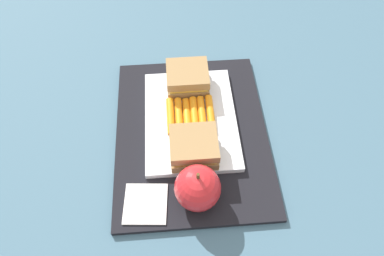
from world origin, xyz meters
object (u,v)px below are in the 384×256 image
at_px(carrot_sticks_bundle, 191,115).
at_px(sandwich_half_left, 188,78).
at_px(sandwich_half_right, 194,147).
at_px(apple, 200,188).
at_px(food_tray, 191,119).
at_px(paper_napkin, 146,204).

bearing_deg(carrot_sticks_bundle, sandwich_half_left, -179.91).
bearing_deg(sandwich_half_right, apple, 3.10).
xyz_separation_m(sandwich_half_right, apple, (0.08, 0.00, 0.00)).
relative_size(food_tray, paper_napkin, 3.29).
bearing_deg(food_tray, apple, 1.53).
height_order(food_tray, apple, apple).
bearing_deg(sandwich_half_left, apple, 1.02).
relative_size(food_tray, carrot_sticks_bundle, 2.60).
xyz_separation_m(food_tray, sandwich_half_right, (0.08, 0.00, 0.03)).
bearing_deg(apple, paper_napkin, -86.50).
distance_m(carrot_sticks_bundle, apple, 0.16).
height_order(sandwich_half_left, sandwich_half_right, same).
distance_m(food_tray, sandwich_half_right, 0.08).
bearing_deg(paper_napkin, carrot_sticks_bundle, 151.94).
height_order(food_tray, carrot_sticks_bundle, carrot_sticks_bundle).
xyz_separation_m(carrot_sticks_bundle, apple, (0.16, 0.00, 0.02)).
bearing_deg(food_tray, paper_napkin, -28.14).
bearing_deg(carrot_sticks_bundle, sandwich_half_right, -0.08).
relative_size(sandwich_half_left, carrot_sticks_bundle, 0.90).
height_order(sandwich_half_right, carrot_sticks_bundle, sandwich_half_right).
xyz_separation_m(food_tray, apple, (0.15, 0.00, 0.03)).
relative_size(sandwich_half_right, paper_napkin, 1.14).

